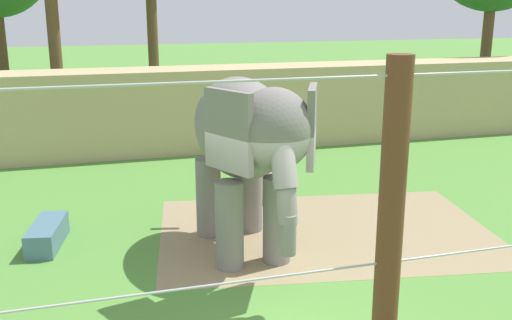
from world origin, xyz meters
TOP-DOWN VIEW (x-y plane):
  - ground_plane at (0.00, 0.00)m, footprint 120.00×120.00m
  - dirt_patch at (1.94, 2.63)m, footprint 7.11×5.38m
  - embankment_wall at (0.00, 10.24)m, footprint 36.00×1.80m
  - elephant at (0.13, 2.00)m, footprint 1.82×4.33m
  - enrichment_ball at (1.23, 4.85)m, footprint 0.97×0.97m
  - cable_fence at (-0.04, -3.47)m, footprint 11.45×0.22m
  - feed_trough at (-3.32, 3.38)m, footprint 0.75×1.47m

SIDE VIEW (x-z plane):
  - ground_plane at x=0.00m, z-range 0.00..0.00m
  - dirt_patch at x=1.94m, z-range 0.00..0.01m
  - feed_trough at x=-3.32m, z-range 0.00..0.44m
  - enrichment_ball at x=1.23m, z-range 0.00..0.97m
  - embankment_wall at x=0.00m, z-range 0.00..2.49m
  - cable_fence at x=-0.04m, z-range 0.01..4.00m
  - elephant at x=0.13m, z-range 0.52..3.73m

